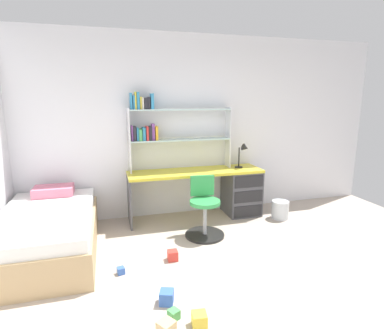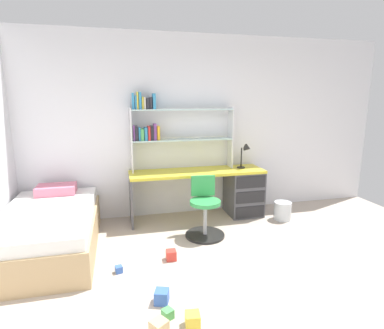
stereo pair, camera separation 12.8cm
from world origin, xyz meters
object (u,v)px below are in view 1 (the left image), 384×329
(swivel_chair, at_px, (204,213))
(bed_platform, at_px, (48,233))
(bookshelf_hutch, at_px, (164,126))
(toy_block_yellow_0, at_px, (199,320))
(toy_block_green_1, at_px, (174,314))
(toy_block_red_4, at_px, (173,255))
(desk, at_px, (229,189))
(waste_bin, at_px, (280,210))
(toy_block_blue_3, at_px, (167,297))
(toy_block_natural_2, at_px, (166,328))
(desk_lamp, at_px, (244,152))
(toy_block_blue_5, at_px, (121,271))

(swivel_chair, bearing_deg, bed_platform, 179.73)
(bookshelf_hutch, height_order, toy_block_yellow_0, bookshelf_hutch)
(bookshelf_hutch, bearing_deg, toy_block_green_1, -99.31)
(toy_block_red_4, bearing_deg, desk, 45.27)
(waste_bin, distance_m, toy_block_green_1, 2.67)
(desk, bearing_deg, swivel_chair, -133.85)
(swivel_chair, xyz_separation_m, waste_bin, (1.29, 0.26, -0.17))
(toy_block_yellow_0, bearing_deg, toy_block_green_1, 142.15)
(desk, xyz_separation_m, swivel_chair, (-0.60, -0.63, -0.11))
(swivel_chair, height_order, toy_block_red_4, swivel_chair)
(swivel_chair, xyz_separation_m, toy_block_red_4, (-0.54, -0.53, -0.25))
(desk, relative_size, toy_block_blue_3, 16.52)
(swivel_chair, distance_m, bed_platform, 1.91)
(toy_block_blue_3, bearing_deg, desk, 54.24)
(waste_bin, xyz_separation_m, toy_block_green_1, (-2.03, -1.73, -0.09))
(bookshelf_hutch, height_order, toy_block_natural_2, bookshelf_hutch)
(desk_lamp, distance_m, toy_block_green_1, 2.77)
(toy_block_blue_3, bearing_deg, waste_bin, 36.50)
(toy_block_red_4, bearing_deg, toy_block_natural_2, -104.60)
(desk_lamp, xyz_separation_m, toy_block_blue_3, (-1.58, -1.87, -0.93))
(desk_lamp, height_order, toy_block_yellow_0, desk_lamp)
(swivel_chair, relative_size, waste_bin, 2.90)
(waste_bin, xyz_separation_m, toy_block_natural_2, (-2.12, -1.89, -0.08))
(toy_block_yellow_0, distance_m, toy_block_red_4, 1.08)
(bed_platform, xyz_separation_m, toy_block_blue_5, (0.79, -0.67, -0.23))
(desk, xyz_separation_m, toy_block_red_4, (-1.15, -1.16, -0.36))
(swivel_chair, relative_size, toy_block_green_1, 9.54)
(waste_bin, height_order, toy_block_green_1, waste_bin)
(desk_lamp, height_order, toy_block_blue_3, desk_lamp)
(desk, distance_m, toy_block_blue_3, 2.35)
(bookshelf_hutch, distance_m, toy_block_green_1, 2.65)
(desk_lamp, distance_m, swivel_chair, 1.23)
(bookshelf_hutch, relative_size, toy_block_yellow_0, 13.12)
(waste_bin, height_order, toy_block_blue_3, waste_bin)
(bed_platform, bearing_deg, waste_bin, 4.44)
(bed_platform, relative_size, toy_block_natural_2, 15.42)
(toy_block_natural_2, distance_m, toy_block_red_4, 1.14)
(toy_block_blue_5, bearing_deg, toy_block_green_1, -64.39)
(bookshelf_hutch, distance_m, swivel_chair, 1.39)
(desk, bearing_deg, toy_block_blue_3, -125.76)
(toy_block_yellow_0, relative_size, toy_block_green_1, 1.42)
(toy_block_natural_2, bearing_deg, toy_block_green_1, 59.48)
(toy_block_blue_3, bearing_deg, desk_lamp, 49.79)
(toy_block_yellow_0, xyz_separation_m, toy_block_blue_5, (-0.57, 0.95, -0.02))
(toy_block_green_1, distance_m, toy_block_blue_5, 0.90)
(desk, bearing_deg, bookshelf_hutch, 170.94)
(bookshelf_hutch, relative_size, toy_block_green_1, 18.56)
(swivel_chair, xyz_separation_m, toy_block_blue_3, (-0.76, -1.26, -0.25))
(bookshelf_hutch, relative_size, desk_lamp, 3.98)
(toy_block_yellow_0, bearing_deg, waste_bin, 45.27)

